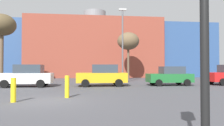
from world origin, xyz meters
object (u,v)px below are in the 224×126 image
at_px(bare_tree_0, 128,41).
at_px(street_lamp, 123,41).
at_px(parked_car_1, 27,76).
at_px(bare_tree_1, 2,26).
at_px(parked_car_3, 170,76).
at_px(bollard_yellow_0, 67,87).
at_px(bollard_yellow_1, 13,90).
at_px(parked_car_2, 102,75).

bearing_deg(bare_tree_0, street_lamp, -105.44).
distance_m(parked_car_1, bare_tree_1, 9.38).
distance_m(parked_car_3, bollard_yellow_0, 11.10).
height_order(bollard_yellow_0, street_lamp, street_lamp).
bearing_deg(parked_car_1, bollard_yellow_1, 101.39).
xyz_separation_m(parked_car_3, bare_tree_1, (-17.15, 6.25, 5.43)).
height_order(bare_tree_1, street_lamp, street_lamp).
height_order(parked_car_2, bare_tree_1, bare_tree_1).
bearing_deg(bollard_yellow_0, bollard_yellow_1, -152.07).
height_order(parked_car_1, parked_car_2, parked_car_2).
bearing_deg(street_lamp, bollard_yellow_0, -115.40).
height_order(parked_car_3, street_lamp, street_lamp).
relative_size(parked_car_3, street_lamp, 0.51).
xyz_separation_m(bollard_yellow_0, bollard_yellow_1, (-2.37, -1.26, -0.02)).
relative_size(parked_car_2, parked_car_3, 1.09).
distance_m(parked_car_1, bollard_yellow_1, 8.40).
height_order(parked_car_1, bare_tree_0, bare_tree_0).
distance_m(parked_car_2, bare_tree_0, 11.93).
xyz_separation_m(parked_car_2, bollard_yellow_1, (-4.77, -8.23, -0.37)).
height_order(bare_tree_0, bare_tree_1, bare_tree_1).
bearing_deg(parked_car_3, parked_car_2, -0.00).
bearing_deg(bare_tree_1, parked_car_3, -20.02).
bearing_deg(parked_car_1, bare_tree_1, -54.27).
bearing_deg(bollard_yellow_0, street_lamp, 64.60).
distance_m(bollard_yellow_0, street_lamp, 11.65).
bearing_deg(parked_car_2, bollard_yellow_0, 71.01).
bearing_deg(bollard_yellow_1, bare_tree_0, 63.77).
height_order(parked_car_1, bollard_yellow_0, parked_car_1).
bearing_deg(bollard_yellow_1, parked_car_2, 59.90).
bearing_deg(bare_tree_1, bollard_yellow_0, -57.19).
bearing_deg(bollard_yellow_0, bare_tree_0, 68.65).
bearing_deg(bare_tree_1, bollard_yellow_1, -66.97).
bearing_deg(parked_car_1, parked_car_2, -180.00).
bearing_deg(parked_car_2, bare_tree_1, -29.77).
xyz_separation_m(parked_car_2, bare_tree_0, (4.33, 10.23, 4.34)).
distance_m(bare_tree_0, street_lamp, 7.59).
bearing_deg(bare_tree_1, parked_car_2, -29.77).
bearing_deg(bollard_yellow_1, bollard_yellow_0, 27.93).
height_order(bare_tree_0, street_lamp, street_lamp).
bearing_deg(bollard_yellow_1, street_lamp, 57.65).
bearing_deg(parked_car_3, bollard_yellow_1, 36.80).
bearing_deg(bollard_yellow_0, parked_car_2, 71.01).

